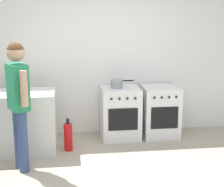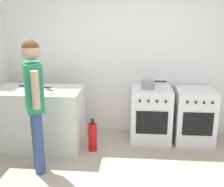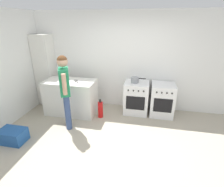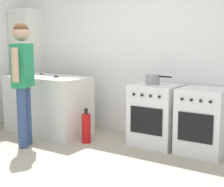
{
  "view_description": "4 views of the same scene",
  "coord_description": "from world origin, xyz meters",
  "px_view_note": "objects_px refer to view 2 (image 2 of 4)",
  "views": [
    {
      "loc": [
        -0.49,
        -3.85,
        2.01
      ],
      "look_at": [
        0.1,
        0.7,
        0.96
      ],
      "focal_mm": 55.0,
      "sensor_mm": 36.0,
      "label": 1
    },
    {
      "loc": [
        0.09,
        -2.66,
        1.98
      ],
      "look_at": [
        -0.22,
        0.92,
        0.94
      ],
      "focal_mm": 45.0,
      "sensor_mm": 36.0,
      "label": 2
    },
    {
      "loc": [
        0.59,
        -2.75,
        2.31
      ],
      "look_at": [
        -0.18,
        0.94,
        0.75
      ],
      "focal_mm": 28.0,
      "sensor_mm": 36.0,
      "label": 3
    },
    {
      "loc": [
        2.42,
        -2.67,
        1.45
      ],
      "look_at": [
        0.09,
        0.85,
        0.8
      ],
      "focal_mm": 55.0,
      "sensor_mm": 36.0,
      "label": 4
    }
  ],
  "objects_px": {
    "knife_utility": "(51,88)",
    "fire_extinguisher": "(93,137)",
    "knife_bread": "(44,89)",
    "oven_left": "(151,114)",
    "oven_right": "(194,115)",
    "person": "(34,96)",
    "pot": "(148,84)",
    "knife_chef": "(26,87)"
  },
  "relations": [
    {
      "from": "knife_bread",
      "to": "knife_utility",
      "type": "distance_m",
      "value": 0.11
    },
    {
      "from": "oven_right",
      "to": "knife_chef",
      "type": "distance_m",
      "value": 2.64
    },
    {
      "from": "oven_right",
      "to": "person",
      "type": "relative_size",
      "value": 0.51
    },
    {
      "from": "oven_right",
      "to": "knife_chef",
      "type": "relative_size",
      "value": 2.91
    },
    {
      "from": "oven_left",
      "to": "oven_right",
      "type": "relative_size",
      "value": 1.0
    },
    {
      "from": "knife_utility",
      "to": "knife_chef",
      "type": "bearing_deg",
      "value": 173.5
    },
    {
      "from": "knife_bread",
      "to": "knife_chef",
      "type": "xyz_separation_m",
      "value": [
        -0.33,
        0.12,
        0.0
      ]
    },
    {
      "from": "knife_chef",
      "to": "pot",
      "type": "bearing_deg",
      "value": 7.64
    },
    {
      "from": "oven_right",
      "to": "knife_utility",
      "type": "height_order",
      "value": "knife_utility"
    },
    {
      "from": "pot",
      "to": "oven_right",
      "type": "bearing_deg",
      "value": 0.79
    },
    {
      "from": "knife_utility",
      "to": "fire_extinguisher",
      "type": "distance_m",
      "value": 0.95
    },
    {
      "from": "fire_extinguisher",
      "to": "oven_right",
      "type": "bearing_deg",
      "value": 17.2
    },
    {
      "from": "oven_right",
      "to": "fire_extinguisher",
      "type": "bearing_deg",
      "value": -162.8
    },
    {
      "from": "knife_bread",
      "to": "pot",
      "type": "bearing_deg",
      "value": 13.52
    },
    {
      "from": "knife_utility",
      "to": "fire_extinguisher",
      "type": "relative_size",
      "value": 0.5
    },
    {
      "from": "oven_right",
      "to": "oven_left",
      "type": "bearing_deg",
      "value": 180.0
    },
    {
      "from": "person",
      "to": "oven_right",
      "type": "bearing_deg",
      "value": 26.44
    },
    {
      "from": "fire_extinguisher",
      "to": "knife_bread",
      "type": "bearing_deg",
      "value": 171.9
    },
    {
      "from": "oven_right",
      "to": "pot",
      "type": "relative_size",
      "value": 2.22
    },
    {
      "from": "knife_bread",
      "to": "knife_utility",
      "type": "relative_size",
      "value": 1.3
    },
    {
      "from": "oven_left",
      "to": "oven_right",
      "type": "height_order",
      "value": "same"
    },
    {
      "from": "pot",
      "to": "knife_bread",
      "type": "height_order",
      "value": "pot"
    },
    {
      "from": "knife_bread",
      "to": "knife_utility",
      "type": "xyz_separation_m",
      "value": [
        0.08,
        0.07,
        0.0
      ]
    },
    {
      "from": "fire_extinguisher",
      "to": "pot",
      "type": "bearing_deg",
      "value": 30.02
    },
    {
      "from": "knife_bread",
      "to": "knife_chef",
      "type": "bearing_deg",
      "value": 160.29
    },
    {
      "from": "oven_left",
      "to": "person",
      "type": "distance_m",
      "value": 1.92
    },
    {
      "from": "fire_extinguisher",
      "to": "knife_chef",
      "type": "bearing_deg",
      "value": 168.12
    },
    {
      "from": "oven_left",
      "to": "knife_utility",
      "type": "xyz_separation_m",
      "value": [
        -1.5,
        -0.31,
        0.48
      ]
    },
    {
      "from": "oven_left",
      "to": "knife_utility",
      "type": "relative_size",
      "value": 3.39
    },
    {
      "from": "oven_left",
      "to": "pot",
      "type": "height_order",
      "value": "pot"
    },
    {
      "from": "knife_chef",
      "to": "person",
      "type": "height_order",
      "value": "person"
    },
    {
      "from": "person",
      "to": "fire_extinguisher",
      "type": "bearing_deg",
      "value": 44.19
    },
    {
      "from": "pot",
      "to": "knife_utility",
      "type": "relative_size",
      "value": 1.52
    },
    {
      "from": "oven_left",
      "to": "knife_utility",
      "type": "bearing_deg",
      "value": -168.52
    },
    {
      "from": "pot",
      "to": "knife_bread",
      "type": "xyz_separation_m",
      "value": [
        -1.52,
        -0.37,
        -0.02
      ]
    },
    {
      "from": "knife_chef",
      "to": "knife_utility",
      "type": "distance_m",
      "value": 0.41
    },
    {
      "from": "oven_right",
      "to": "knife_bread",
      "type": "bearing_deg",
      "value": -170.53
    },
    {
      "from": "oven_left",
      "to": "knife_bread",
      "type": "height_order",
      "value": "knife_bread"
    },
    {
      "from": "pot",
      "to": "person",
      "type": "height_order",
      "value": "person"
    },
    {
      "from": "pot",
      "to": "knife_utility",
      "type": "distance_m",
      "value": 1.47
    },
    {
      "from": "pot",
      "to": "person",
      "type": "xyz_separation_m",
      "value": [
        -1.42,
        -1.06,
        0.09
      ]
    },
    {
      "from": "knife_bread",
      "to": "knife_utility",
      "type": "height_order",
      "value": "same"
    }
  ]
}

